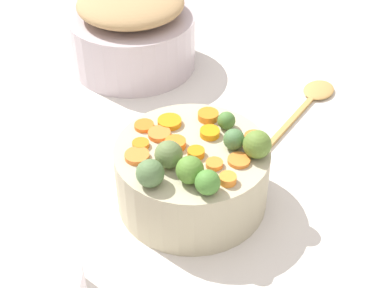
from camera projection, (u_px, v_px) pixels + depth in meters
tabletop at (194, 219)px, 0.93m from camera, size 2.40×2.40×0.02m
serving_bowl_carrots at (192, 175)px, 0.92m from camera, size 0.24×0.24×0.11m
metal_pot at (133, 41)px, 1.24m from camera, size 0.26×0.26×0.12m
stuffing_mound at (130, 3)px, 1.19m from camera, size 0.22×0.22×0.05m
carrot_slice_0 at (144, 126)px, 0.92m from camera, size 0.04×0.04×0.01m
carrot_slice_1 at (208, 116)px, 0.94m from camera, size 0.03×0.03×0.01m
carrot_slice_2 at (210, 133)px, 0.91m from camera, size 0.04×0.04×0.01m
carrot_slice_3 at (170, 122)px, 0.93m from camera, size 0.05×0.05×0.01m
carrot_slice_4 at (159, 134)px, 0.91m from camera, size 0.05×0.05×0.01m
carrot_slice_5 at (175, 144)px, 0.88m from camera, size 0.03×0.03×0.01m
carrot_slice_6 at (214, 165)px, 0.85m from camera, size 0.03×0.03×0.01m
carrot_slice_7 at (136, 158)px, 0.86m from camera, size 0.05×0.05×0.01m
carrot_slice_8 at (141, 144)px, 0.89m from camera, size 0.03×0.03×0.01m
carrot_slice_9 at (199, 153)px, 0.87m from camera, size 0.03×0.03×0.01m
carrot_slice_10 at (254, 138)px, 0.89m from camera, size 0.04×0.04×0.01m
carrot_slice_11 at (228, 179)px, 0.82m from camera, size 0.03×0.03×0.01m
carrot_slice_12 at (239, 160)px, 0.86m from camera, size 0.05×0.05×0.01m
brussels_sprout_0 at (150, 173)px, 0.81m from camera, size 0.04×0.04×0.04m
brussels_sprout_1 at (193, 170)px, 0.82m from camera, size 0.04×0.04×0.04m
brussels_sprout_2 at (234, 139)px, 0.88m from camera, size 0.03×0.03×0.03m
brussels_sprout_3 at (208, 182)px, 0.80m from camera, size 0.04×0.04×0.04m
brussels_sprout_4 at (169, 154)px, 0.84m from camera, size 0.04×0.04×0.04m
brussels_sprout_5 at (226, 121)px, 0.92m from camera, size 0.03×0.03×0.03m
brussels_sprout_6 at (257, 144)px, 0.86m from camera, size 0.04×0.04×0.04m
wooden_spoon at (311, 98)px, 1.17m from camera, size 0.15×0.28×0.01m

